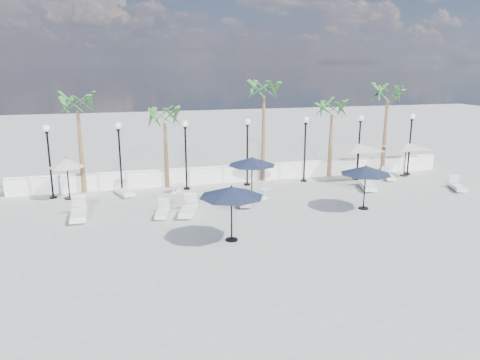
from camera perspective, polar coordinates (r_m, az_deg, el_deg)
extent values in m
plane|color=gray|center=(21.04, 5.64, -4.99)|extent=(100.00, 100.00, 0.00)
cube|color=white|center=(27.78, 0.33, 0.78)|extent=(26.00, 0.30, 0.90)
cube|color=white|center=(27.67, 0.33, 1.83)|extent=(26.00, 0.12, 0.08)
cylinder|color=black|center=(26.25, -21.80, -1.95)|extent=(0.36, 0.36, 0.10)
cylinder|color=black|center=(25.86, -22.14, 1.67)|extent=(0.10, 0.10, 3.50)
cylinder|color=black|center=(25.58, -22.50, 5.39)|extent=(0.18, 0.18, 0.10)
sphere|color=white|center=(25.55, -22.54, 5.85)|extent=(0.36, 0.36, 0.36)
cylinder|color=black|center=(26.02, -14.15, -1.49)|extent=(0.36, 0.36, 0.10)
cylinder|color=black|center=(25.62, -14.38, 2.17)|extent=(0.10, 0.10, 3.50)
cylinder|color=black|center=(25.34, -14.61, 5.93)|extent=(0.18, 0.18, 0.10)
sphere|color=white|center=(25.31, -14.64, 6.40)|extent=(0.36, 0.36, 0.36)
cylinder|color=black|center=(26.25, -6.50, -1.01)|extent=(0.36, 0.36, 0.10)
cylinder|color=black|center=(25.86, -6.61, 2.63)|extent=(0.10, 0.10, 3.50)
cylinder|color=black|center=(25.58, -6.72, 6.36)|extent=(0.18, 0.18, 0.10)
sphere|color=white|center=(25.55, -6.73, 6.83)|extent=(0.36, 0.36, 0.36)
cylinder|color=black|center=(26.94, 0.88, -0.52)|extent=(0.36, 0.36, 0.10)
cylinder|color=black|center=(26.56, 0.89, 3.03)|extent=(0.10, 0.10, 3.50)
cylinder|color=black|center=(26.29, 0.91, 6.67)|extent=(0.18, 0.18, 0.10)
sphere|color=white|center=(26.26, 0.91, 7.12)|extent=(0.36, 0.36, 0.36)
cylinder|color=black|center=(28.06, 7.78, -0.06)|extent=(0.36, 0.36, 0.10)
cylinder|color=black|center=(27.69, 7.90, 3.36)|extent=(0.10, 0.10, 3.50)
cylinder|color=black|center=(27.43, 8.02, 6.85)|extent=(0.18, 0.18, 0.10)
sphere|color=white|center=(27.40, 8.03, 7.28)|extent=(0.36, 0.36, 0.36)
cylinder|color=black|center=(29.55, 14.07, 0.37)|extent=(0.36, 0.36, 0.10)
cylinder|color=black|center=(29.20, 14.27, 3.61)|extent=(0.10, 0.10, 3.50)
cylinder|color=black|center=(28.95, 14.48, 6.92)|extent=(0.18, 0.18, 0.10)
sphere|color=white|center=(28.93, 14.50, 7.33)|extent=(0.36, 0.36, 0.36)
cylinder|color=black|center=(31.36, 19.70, 0.74)|extent=(0.36, 0.36, 0.10)
cylinder|color=black|center=(31.03, 19.96, 3.80)|extent=(0.10, 0.10, 3.50)
cylinder|color=black|center=(30.80, 20.23, 6.91)|extent=(0.18, 0.18, 0.10)
sphere|color=white|center=(30.77, 20.26, 7.29)|extent=(0.36, 0.36, 0.36)
cone|color=brown|center=(26.40, -18.80, 3.20)|extent=(0.28, 0.28, 4.40)
cone|color=brown|center=(26.52, -9.00, 2.95)|extent=(0.28, 0.28, 3.60)
cone|color=brown|center=(27.52, 2.87, 4.99)|extent=(0.28, 0.28, 5.00)
cone|color=brown|center=(29.19, 10.95, 4.08)|extent=(0.28, 0.28, 3.80)
cone|color=brown|center=(30.90, 17.22, 5.01)|extent=(0.28, 0.28, 4.60)
cube|color=white|center=(25.70, -13.95, -1.45)|extent=(1.15, 1.87, 0.10)
cube|color=white|center=(25.46, -13.78, -1.35)|extent=(0.92, 1.32, 0.10)
cube|color=white|center=(26.27, -14.55, -0.36)|extent=(0.66, 0.58, 0.55)
cube|color=white|center=(22.42, -19.06, -4.06)|extent=(0.73, 2.08, 0.11)
cube|color=white|center=(22.12, -19.12, -3.98)|extent=(0.67, 1.41, 0.11)
cube|color=white|center=(23.10, -19.04, -2.46)|extent=(0.66, 0.50, 0.64)
cube|color=white|center=(23.21, 0.28, -2.72)|extent=(0.63, 1.71, 0.09)
cube|color=white|center=(22.97, 0.41, -2.64)|extent=(0.57, 1.16, 0.09)
cube|color=white|center=(23.76, -0.08, -1.47)|extent=(0.55, 0.42, 0.53)
cube|color=white|center=(21.86, -9.43, -4.01)|extent=(0.88, 1.70, 0.09)
cube|color=white|center=(21.62, -9.51, -3.95)|extent=(0.73, 1.18, 0.09)
cube|color=white|center=(22.38, -9.26, -2.70)|extent=(0.58, 0.48, 0.51)
cube|color=white|center=(21.91, -6.31, -3.78)|extent=(1.23, 2.08, 0.11)
cube|color=white|center=(21.62, -6.43, -3.70)|extent=(0.99, 1.46, 0.11)
cube|color=white|center=(22.55, -6.02, -2.20)|extent=(0.73, 0.63, 0.62)
cube|color=white|center=(27.02, 15.23, -0.74)|extent=(1.25, 2.12, 0.11)
cube|color=white|center=(26.74, 15.37, -0.64)|extent=(1.01, 1.49, 0.11)
cube|color=white|center=(27.70, 14.94, 0.50)|extent=(0.74, 0.64, 0.63)
cube|color=white|center=(28.55, 24.97, -0.85)|extent=(1.14, 1.77, 0.09)
cube|color=white|center=(28.32, 25.13, -0.77)|extent=(0.91, 1.25, 0.09)
cube|color=white|center=(29.10, 24.63, 0.14)|extent=(0.64, 0.56, 0.53)
cube|color=white|center=(29.70, 17.59, 0.36)|extent=(0.97, 1.70, 0.09)
cube|color=white|center=(29.48, 17.71, 0.44)|extent=(0.79, 1.19, 0.09)
cube|color=white|center=(30.24, 17.31, 1.25)|extent=(0.59, 0.51, 0.50)
cylinder|color=white|center=(25.91, -7.46, -1.32)|extent=(0.35, 0.35, 0.03)
cylinder|color=white|center=(25.86, -7.48, -0.90)|extent=(0.05, 0.05, 0.42)
cylinder|color=white|center=(25.81, -7.49, -0.44)|extent=(0.45, 0.45, 0.03)
cylinder|color=white|center=(25.61, -8.08, -1.53)|extent=(0.36, 0.36, 0.03)
cylinder|color=white|center=(25.55, -8.09, -1.09)|extent=(0.05, 0.05, 0.44)
cylinder|color=white|center=(25.50, -8.11, -0.60)|extent=(0.47, 0.47, 0.03)
cylinder|color=white|center=(24.37, 3.01, -2.21)|extent=(0.41, 0.41, 0.03)
cylinder|color=white|center=(24.31, 3.02, -1.69)|extent=(0.06, 0.06, 0.49)
cylinder|color=white|center=(24.24, 3.03, -1.10)|extent=(0.54, 0.54, 0.03)
cylinder|color=black|center=(18.74, -1.03, -7.28)|extent=(0.50, 0.50, 0.05)
cylinder|color=black|center=(18.38, -1.04, -4.22)|extent=(0.06, 0.06, 2.17)
cone|color=black|center=(18.11, -1.06, -1.44)|extent=(2.56, 2.56, 0.40)
sphere|color=black|center=(18.05, -1.06, -0.77)|extent=(0.07, 0.07, 0.07)
cylinder|color=black|center=(24.38, 1.44, -2.16)|extent=(0.50, 0.50, 0.05)
cylinder|color=black|center=(24.11, 1.46, 0.20)|extent=(0.06, 0.06, 2.12)
cone|color=black|center=(23.91, 1.47, 2.30)|extent=(2.48, 2.48, 0.40)
sphere|color=black|center=(23.87, 1.47, 2.81)|extent=(0.07, 0.07, 0.07)
cylinder|color=black|center=(23.42, 14.80, -3.34)|extent=(0.48, 0.48, 0.05)
cylinder|color=black|center=(23.14, 14.96, -0.95)|extent=(0.06, 0.06, 2.07)
cone|color=black|center=(22.94, 15.10, 1.18)|extent=(2.42, 2.42, 0.39)
sphere|color=black|center=(22.89, 15.13, 1.71)|extent=(0.07, 0.07, 0.07)
cylinder|color=black|center=(29.19, 13.97, 0.16)|extent=(0.48, 0.48, 0.06)
cylinder|color=black|center=(28.96, 14.09, 2.16)|extent=(0.07, 0.07, 2.14)
pyramid|color=#B8AA92|center=(28.77, 14.22, 4.30)|extent=(4.74, 4.74, 0.33)
cylinder|color=black|center=(30.88, 19.34, 0.53)|extent=(0.48, 0.48, 0.06)
cylinder|color=black|center=(30.67, 19.50, 2.36)|extent=(0.06, 0.06, 2.07)
pyramid|color=#B8AA92|center=(30.49, 19.66, 4.30)|extent=(4.49, 4.49, 0.32)
cylinder|color=black|center=(25.87, -20.04, -2.07)|extent=(0.55, 0.55, 0.06)
cylinder|color=black|center=(25.62, -20.23, 0.10)|extent=(0.07, 0.07, 2.08)
cone|color=#B8AA92|center=(25.44, -20.40, 1.98)|extent=(1.78, 1.78, 0.44)
sphere|color=black|center=(25.39, -20.44, 2.52)|extent=(0.08, 0.08, 0.08)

